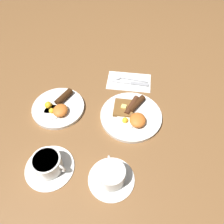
% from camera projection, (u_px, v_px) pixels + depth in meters
% --- Properties ---
extents(ground_plane, '(3.00, 3.00, 0.00)m').
position_uv_depth(ground_plane, '(131.00, 117.00, 0.89)').
color(ground_plane, brown).
extents(breakfast_plate_near, '(0.25, 0.25, 0.05)m').
position_uv_depth(breakfast_plate_near, '(131.00, 115.00, 0.88)').
color(breakfast_plate_near, white).
rests_on(breakfast_plate_near, ground_plane).
extents(breakfast_plate_far, '(0.22, 0.22, 0.04)m').
position_uv_depth(breakfast_plate_far, '(58.00, 107.00, 0.91)').
color(breakfast_plate_far, white).
rests_on(breakfast_plate_far, ground_plane).
extents(teacup_near, '(0.16, 0.16, 0.07)m').
position_uv_depth(teacup_near, '(111.00, 176.00, 0.71)').
color(teacup_near, white).
rests_on(teacup_near, ground_plane).
extents(teacup_far, '(0.17, 0.17, 0.07)m').
position_uv_depth(teacup_far, '(48.00, 165.00, 0.73)').
color(teacup_far, white).
rests_on(teacup_far, ground_plane).
extents(napkin, '(0.13, 0.20, 0.01)m').
position_uv_depth(napkin, '(129.00, 81.00, 1.02)').
color(napkin, white).
rests_on(napkin, ground_plane).
extents(knife, '(0.03, 0.18, 0.01)m').
position_uv_depth(knife, '(131.00, 83.00, 1.00)').
color(knife, silver).
rests_on(knife, napkin).
extents(spoon, '(0.04, 0.17, 0.01)m').
position_uv_depth(spoon, '(120.00, 77.00, 1.03)').
color(spoon, silver).
rests_on(spoon, napkin).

